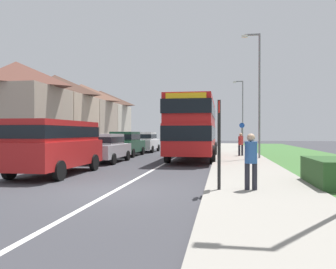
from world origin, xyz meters
name	(u,v)px	position (x,y,z in m)	size (l,w,h in m)	color
ground_plane	(114,191)	(0.00, 0.00, 0.00)	(120.00, 120.00, 0.00)	#38383D
lane_marking_centre	(162,165)	(0.00, 8.00, 0.00)	(0.14, 60.00, 0.01)	silver
pavement_near_side	(247,169)	(4.20, 6.00, 0.06)	(3.20, 68.00, 0.12)	gray
roadside_hedge	(329,174)	(6.30, 1.50, 0.45)	(1.10, 2.60, 0.90)	#2D5128
double_decker_bus	(194,125)	(1.34, 11.83, 2.14)	(2.80, 9.84, 3.70)	red
parked_van_red	(56,143)	(-3.49, 3.27, 1.29)	(2.11, 5.22, 2.17)	#B21E1E
parked_car_silver	(105,147)	(-3.46, 8.82, 0.89)	(2.01, 4.32, 1.62)	#B7B7BC
parked_car_dark_green	(126,143)	(-3.70, 13.87, 0.95)	(1.91, 4.51, 1.75)	#19472D
parked_car_white	(145,141)	(-3.46, 19.01, 0.94)	(1.93, 4.36, 1.72)	silver
pedestrian_at_stop	(251,159)	(3.87, 0.17, 0.98)	(0.34, 0.34, 1.67)	#23232D
pedestrian_walking_away	(241,143)	(4.37, 13.94, 0.98)	(0.34, 0.34, 1.67)	#23232D
bus_stop_sign	(219,138)	(3.00, 0.10, 1.54)	(0.09, 0.52, 2.60)	black
cycle_route_sign	(242,136)	(4.79, 19.70, 1.43)	(0.44, 0.08, 2.52)	slate
street_lamp_mid	(258,88)	(5.28, 11.95, 4.45)	(1.14, 0.20, 7.79)	slate
street_lamp_far	(242,109)	(5.34, 29.31, 4.31)	(1.14, 0.20, 7.53)	slate
house_terrace_far_side	(69,114)	(-12.48, 23.17, 3.57)	(6.59, 24.02, 7.13)	tan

